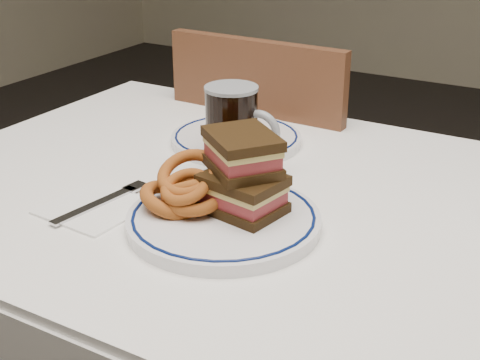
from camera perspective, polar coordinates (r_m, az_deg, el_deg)
The scene contains 10 objects.
dining_table at distance 1.14m, azimuth 2.53°, elevation -6.10°, with size 1.27×0.87×0.75m.
chair_far at distance 1.68m, azimuth 3.25°, elevation -1.46°, with size 0.43×0.43×0.91m.
main_plate at distance 0.99m, azimuth -1.41°, elevation -3.40°, with size 0.29×0.29×0.02m.
reuben_sandwich at distance 0.98m, azimuth 0.23°, elevation 0.61°, with size 0.15×0.14×0.12m.
onion_rings_main at distance 1.00m, azimuth -4.67°, elevation -0.79°, with size 0.14×0.12×0.10m.
ketchup_ramekin at distance 1.05m, azimuth -2.01°, elevation -0.10°, with size 0.05×0.05×0.03m.
beer_mug at distance 1.16m, azimuth -0.58°, elevation 4.41°, with size 0.14×0.09×0.15m.
far_plate at distance 1.31m, azimuth -0.33°, elevation 3.56°, with size 0.25×0.25×0.02m.
onion_rings_far at distance 1.31m, azimuth -0.51°, elevation 4.66°, with size 0.08×0.11×0.06m.
napkin_fork at distance 1.07m, azimuth -12.13°, elevation -2.19°, with size 0.15×0.19×0.01m.
Camera 1 is at (0.45, -0.88, 1.22)m, focal length 50.00 mm.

